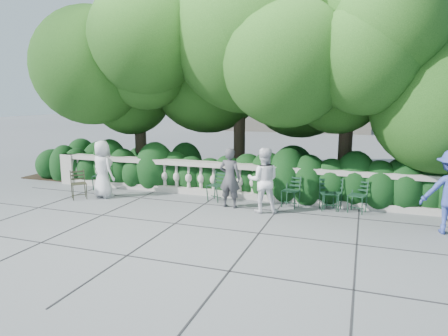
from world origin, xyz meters
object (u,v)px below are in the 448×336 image
(chair_a, at_px, (99,191))
(person_woman_grey, at_px, (230,178))
(chair_c, at_px, (288,208))
(chair_d, at_px, (329,212))
(person_businessman, at_px, (103,169))
(chair_e, at_px, (355,214))
(person_casual_man, at_px, (263,180))
(chair_f, at_px, (331,211))
(chair_b, at_px, (213,202))
(chair_weathered, at_px, (80,200))

(chair_a, xyz_separation_m, person_woman_grey, (4.45, -0.42, 0.79))
(chair_c, relative_size, chair_d, 1.00)
(chair_c, relative_size, person_businessman, 0.51)
(chair_a, height_order, person_woman_grey, person_woman_grey)
(chair_e, height_order, person_casual_man, person_casual_man)
(chair_e, bearing_deg, chair_f, -168.02)
(chair_b, bearing_deg, chair_e, 20.38)
(person_casual_man, bearing_deg, chair_e, -178.72)
(chair_a, distance_m, chair_d, 6.98)
(chair_c, bearing_deg, chair_b, -165.54)
(chair_f, bearing_deg, chair_d, -121.26)
(person_businessman, bearing_deg, chair_e, -152.67)
(chair_f, relative_size, person_woman_grey, 0.53)
(chair_weathered, distance_m, person_casual_man, 5.28)
(chair_b, xyz_separation_m, chair_e, (3.77, 0.11, 0.00))
(chair_c, height_order, person_casual_man, person_casual_man)
(chair_b, relative_size, chair_c, 1.00)
(chair_b, distance_m, chair_f, 3.20)
(chair_weathered, relative_size, person_casual_man, 0.51)
(chair_e, relative_size, person_woman_grey, 0.53)
(person_woman_grey, bearing_deg, chair_a, -2.94)
(chair_weathered, bearing_deg, person_businessman, 3.43)
(chair_a, height_order, chair_b, same)
(chair_b, height_order, person_casual_man, person_casual_man)
(chair_a, relative_size, chair_d, 1.00)
(chair_d, xyz_separation_m, person_woman_grey, (-2.53, -0.45, 0.79))
(chair_a, relative_size, chair_e, 1.00)
(chair_f, bearing_deg, person_casual_man, -150.64)
(chair_c, relative_size, chair_e, 1.00)
(chair_b, bearing_deg, chair_c, 20.00)
(chair_weathered, bearing_deg, chair_c, -35.28)
(chair_weathered, xyz_separation_m, person_casual_man, (5.18, 0.57, 0.82))
(chair_a, bearing_deg, chair_c, -10.98)
(person_woman_grey, bearing_deg, person_casual_man, 174.41)
(chair_f, distance_m, person_woman_grey, 2.74)
(chair_b, height_order, chair_e, same)
(chair_c, xyz_separation_m, person_casual_man, (-0.55, -0.54, 0.82))
(chair_e, bearing_deg, person_woman_grey, -155.31)
(person_businessman, bearing_deg, chair_weathered, 71.58)
(chair_a, xyz_separation_m, chair_d, (6.98, 0.03, 0.00))
(chair_b, height_order, chair_f, same)
(chair_a, height_order, chair_e, same)
(chair_b, distance_m, chair_c, 2.11)
(person_casual_man, bearing_deg, chair_weathered, -7.46)
(chair_b, relative_size, person_casual_man, 0.51)
(chair_c, relative_size, chair_f, 1.00)
(chair_e, distance_m, person_casual_man, 2.44)
(chair_e, xyz_separation_m, chair_weathered, (-7.40, -1.17, 0.00))
(chair_e, xyz_separation_m, chair_f, (-0.58, 0.04, 0.00))
(chair_d, relative_size, person_woman_grey, 0.53)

